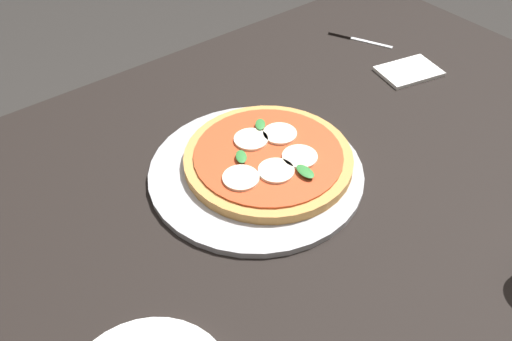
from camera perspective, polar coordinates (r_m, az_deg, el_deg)
The scene contains 5 objects.
dining_table at distance 1.03m, azimuth 5.13°, elevation -4.04°, with size 1.42×1.01×0.71m.
serving_tray at distance 0.96m, azimuth -0.00°, elevation -0.18°, with size 0.38×0.38×0.01m, color #B2B2B7.
pizza at distance 0.96m, azimuth 1.30°, elevation 1.30°, with size 0.30×0.30×0.03m.
napkin at distance 1.27m, azimuth 15.62°, elevation 9.91°, with size 0.13×0.09×0.01m, color white.
knife at distance 1.38m, azimuth 9.96°, elevation 13.45°, with size 0.08×0.15×0.01m.
Camera 1 is at (0.51, 0.50, 1.36)m, focal length 38.43 mm.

